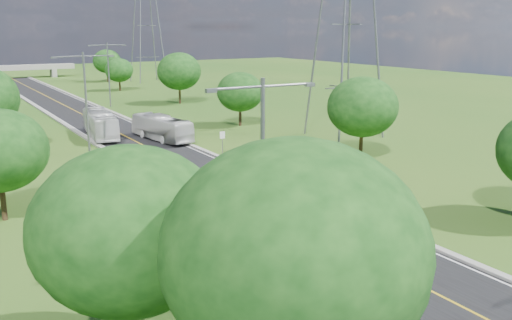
% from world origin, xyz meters
% --- Properties ---
extents(ground, '(260.00, 260.00, 0.00)m').
position_xyz_m(ground, '(0.00, 60.00, 0.00)').
color(ground, '#235116').
rests_on(ground, ground).
extents(road, '(8.00, 150.00, 0.06)m').
position_xyz_m(road, '(0.00, 66.00, 0.03)').
color(road, black).
rests_on(road, ground).
extents(curb_left, '(0.50, 150.00, 0.22)m').
position_xyz_m(curb_left, '(-4.25, 66.00, 0.11)').
color(curb_left, gray).
rests_on(curb_left, ground).
extents(curb_right, '(0.50, 150.00, 0.22)m').
position_xyz_m(curb_right, '(4.25, 66.00, 0.11)').
color(curb_right, gray).
rests_on(curb_right, ground).
extents(speed_limit_sign, '(0.55, 0.09, 2.40)m').
position_xyz_m(speed_limit_sign, '(5.20, 37.98, 1.60)').
color(speed_limit_sign, slate).
rests_on(speed_limit_sign, ground).
extents(overpass, '(30.00, 3.00, 3.20)m').
position_xyz_m(overpass, '(0.00, 140.00, 2.41)').
color(overpass, gray).
rests_on(overpass, ground).
extents(streetlight_near_left, '(5.90, 0.25, 10.00)m').
position_xyz_m(streetlight_near_left, '(-6.00, 12.00, 5.94)').
color(streetlight_near_left, slate).
rests_on(streetlight_near_left, ground).
extents(streetlight_mid_left, '(5.90, 0.25, 10.00)m').
position_xyz_m(streetlight_mid_left, '(-6.00, 45.00, 5.94)').
color(streetlight_mid_left, slate).
rests_on(streetlight_mid_left, ground).
extents(streetlight_far_right, '(5.90, 0.25, 10.00)m').
position_xyz_m(streetlight_far_right, '(6.00, 78.00, 5.94)').
color(streetlight_far_right, slate).
rests_on(streetlight_far_right, ground).
extents(power_tower_near, '(9.00, 6.40, 28.00)m').
position_xyz_m(power_tower_near, '(22.00, 40.00, 14.01)').
color(power_tower_near, slate).
rests_on(power_tower_near, ground).
extents(power_tower_far, '(9.00, 6.40, 28.00)m').
position_xyz_m(power_tower_far, '(26.00, 115.00, 14.01)').
color(power_tower_far, slate).
rests_on(power_tower_far, ground).
extents(tree_la, '(7.14, 7.14, 8.30)m').
position_xyz_m(tree_la, '(-14.00, 8.00, 5.27)').
color(tree_la, black).
rests_on(tree_la, ground).
extents(tree_lf, '(7.98, 7.98, 9.28)m').
position_xyz_m(tree_lf, '(-11.00, 2.00, 5.89)').
color(tree_lf, black).
rests_on(tree_lf, ground).
extents(tree_rb, '(6.72, 6.72, 7.82)m').
position_xyz_m(tree_rb, '(16.00, 30.00, 4.95)').
color(tree_rb, black).
rests_on(tree_rb, ground).
extents(tree_rc, '(5.88, 5.88, 6.84)m').
position_xyz_m(tree_rc, '(15.00, 52.00, 4.33)').
color(tree_rc, black).
rests_on(tree_rc, ground).
extents(tree_rd, '(7.14, 7.14, 8.30)m').
position_xyz_m(tree_rd, '(17.00, 76.00, 5.27)').
color(tree_rd, black).
rests_on(tree_rd, ground).
extents(tree_re, '(5.46, 5.46, 6.35)m').
position_xyz_m(tree_re, '(14.50, 100.00, 4.02)').
color(tree_re, black).
rests_on(tree_re, ground).
extents(tree_rf, '(6.30, 6.30, 7.33)m').
position_xyz_m(tree_rf, '(18.00, 120.00, 4.64)').
color(tree_rf, black).
rests_on(tree_rf, ground).
extents(bus_outbound, '(3.76, 10.03, 2.73)m').
position_xyz_m(bus_outbound, '(2.76, 47.85, 1.42)').
color(bus_outbound, silver).
rests_on(bus_outbound, road).
extents(bus_inbound, '(3.87, 10.95, 2.98)m').
position_xyz_m(bus_inbound, '(-2.52, 53.31, 1.55)').
color(bus_inbound, white).
rests_on(bus_inbound, road).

